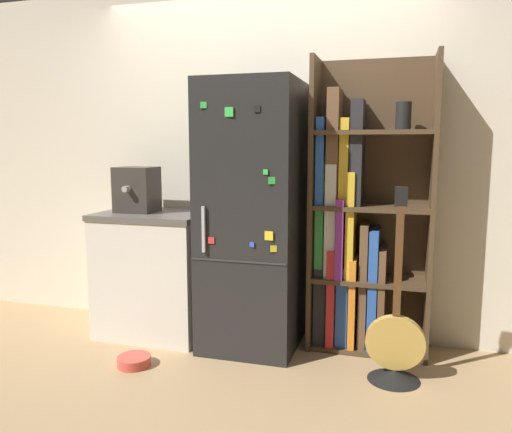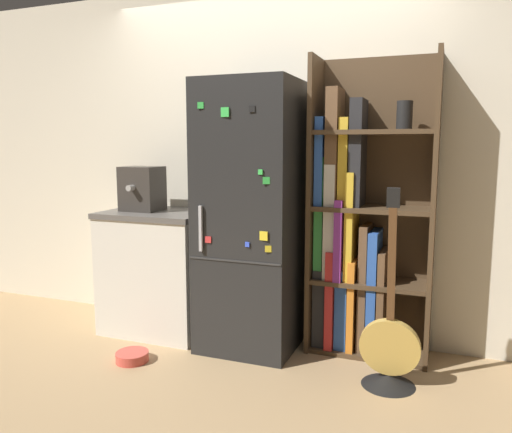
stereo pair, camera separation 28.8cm
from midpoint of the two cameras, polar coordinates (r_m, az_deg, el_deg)
ground_plane at (r=3.60m, az=1.18°, el=-15.06°), size 16.00×16.00×0.00m
wall_back at (r=3.76m, az=3.71°, el=6.32°), size 8.00×0.05×2.60m
refrigerator at (r=3.46m, az=1.93°, el=-0.05°), size 0.65×0.67×1.85m
bookshelf at (r=3.48m, az=13.80°, el=-1.44°), size 0.81×0.36×2.00m
kitchen_counter at (r=3.89m, az=-8.81°, el=-6.16°), size 0.80×0.62×0.93m
espresso_machine at (r=3.84m, az=-10.80°, el=3.14°), size 0.28×0.30×0.33m
guitar at (r=3.20m, az=17.58°, el=-15.23°), size 0.35×0.32×1.19m
pet_bowl at (r=3.49m, az=-11.61°, el=-15.39°), size 0.22×0.22×0.06m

